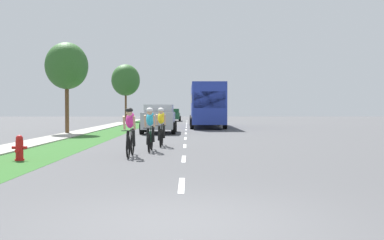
% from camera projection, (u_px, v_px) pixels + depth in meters
% --- Properties ---
extents(ground_plane, '(120.00, 120.00, 0.00)m').
position_uv_depth(ground_plane, '(186.00, 135.00, 25.96)').
color(ground_plane, '#4C4C4F').
extents(grass_verge, '(2.29, 70.00, 0.01)m').
position_uv_depth(grass_verge, '(102.00, 135.00, 25.91)').
color(grass_verge, '#2D6026').
rests_on(grass_verge, ground_plane).
extents(sidewalk_concrete, '(1.55, 70.00, 0.10)m').
position_uv_depth(sidewalk_concrete, '(69.00, 135.00, 25.89)').
color(sidewalk_concrete, '#9E998E').
rests_on(sidewalk_concrete, ground_plane).
extents(lane_markings_center, '(0.12, 53.13, 0.01)m').
position_uv_depth(lane_markings_center, '(186.00, 131.00, 29.95)').
color(lane_markings_center, white).
rests_on(lane_markings_center, ground_plane).
extents(fire_hydrant_red, '(0.44, 0.38, 0.76)m').
position_uv_depth(fire_hydrant_red, '(19.00, 148.00, 13.15)').
color(fire_hydrant_red, red).
rests_on(fire_hydrant_red, ground_plane).
extents(cyclist_lead, '(0.42, 1.72, 1.58)m').
position_uv_depth(cyclist_lead, '(130.00, 132.00, 14.22)').
color(cyclist_lead, black).
rests_on(cyclist_lead, ground_plane).
extents(cyclist_trailing, '(0.42, 1.72, 1.58)m').
position_uv_depth(cyclist_trailing, '(150.00, 129.00, 16.07)').
color(cyclist_trailing, black).
rests_on(cyclist_trailing, ground_plane).
extents(cyclist_distant, '(0.42, 1.72, 1.58)m').
position_uv_depth(cyclist_distant, '(161.00, 126.00, 18.21)').
color(cyclist_distant, black).
rests_on(cyclist_distant, ground_plane).
extents(suv_silver, '(2.15, 4.70, 1.79)m').
position_uv_depth(suv_silver, '(159.00, 118.00, 28.09)').
color(suv_silver, '#A5A8AD').
rests_on(suv_silver, ground_plane).
extents(bus_blue, '(2.78, 11.60, 3.48)m').
position_uv_depth(bus_blue, '(206.00, 103.00, 37.20)').
color(bus_blue, '#23389E').
rests_on(bus_blue, ground_plane).
extents(sedan_dark_green, '(1.98, 4.30, 1.52)m').
position_uv_depth(sedan_dark_green, '(173.00, 115.00, 54.44)').
color(sedan_dark_green, '#194C2D').
rests_on(sedan_dark_green, ground_plane).
extents(street_tree_near, '(2.61, 2.61, 5.61)m').
position_uv_depth(street_tree_near, '(67.00, 66.00, 27.25)').
color(street_tree_near, brown).
rests_on(street_tree_near, ground_plane).
extents(street_tree_far, '(3.40, 3.40, 6.82)m').
position_uv_depth(street_tree_far, '(126.00, 80.00, 52.99)').
color(street_tree_far, brown).
rests_on(street_tree_far, ground_plane).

